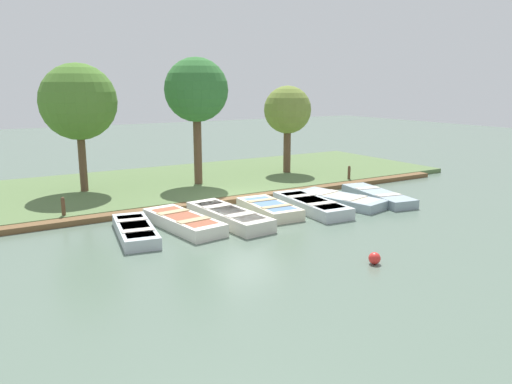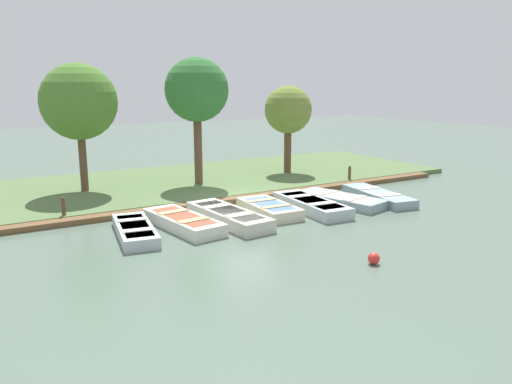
{
  "view_description": "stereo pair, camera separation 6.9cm",
  "coord_description": "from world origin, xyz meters",
  "views": [
    {
      "loc": [
        15.27,
        -8.77,
        4.33
      ],
      "look_at": [
        0.7,
        0.08,
        0.65
      ],
      "focal_mm": 35.0,
      "sensor_mm": 36.0,
      "label": 1
    },
    {
      "loc": [
        15.3,
        -8.71,
        4.33
      ],
      "look_at": [
        0.7,
        0.08,
        0.65
      ],
      "focal_mm": 35.0,
      "sensor_mm": 36.0,
      "label": 2
    }
  ],
  "objects": [
    {
      "name": "buoy",
      "position": [
        6.84,
        -0.23,
        0.15
      ],
      "size": [
        0.3,
        0.3,
        0.3
      ],
      "color": "red",
      "rests_on": "ground_plane"
    },
    {
      "name": "park_tree_left",
      "position": [
        -3.81,
        -0.04,
        4.07
      ],
      "size": [
        2.63,
        2.63,
        5.44
      ],
      "color": "brown",
      "rests_on": "ground_plane"
    },
    {
      "name": "rowboat_1",
      "position": [
        1.47,
        -3.0,
        0.2
      ],
      "size": [
        3.38,
        1.52,
        0.41
      ],
      "rotation": [
        0.0,
        0.0,
        0.13
      ],
      "color": "silver",
      "rests_on": "ground_plane"
    },
    {
      "name": "rowboat_5",
      "position": [
        1.53,
        3.22,
        0.17
      ],
      "size": [
        3.61,
        2.0,
        0.35
      ],
      "rotation": [
        0.0,
        0.0,
        0.23
      ],
      "color": "#8C9EA8",
      "rests_on": "ground_plane"
    },
    {
      "name": "park_tree_center",
      "position": [
        -4.21,
        4.81,
        3.12
      ],
      "size": [
        2.23,
        2.23,
        4.29
      ],
      "color": "brown",
      "rests_on": "ground_plane"
    },
    {
      "name": "park_tree_far_left",
      "position": [
        -4.77,
        -4.54,
        3.67
      ],
      "size": [
        2.92,
        2.92,
        5.15
      ],
      "color": "brown",
      "rests_on": "ground_plane"
    },
    {
      "name": "mooring_post_far",
      "position": [
        -1.24,
        6.11,
        0.41
      ],
      "size": [
        0.12,
        0.12,
        0.81
      ],
      "color": "brown",
      "rests_on": "ground_plane"
    },
    {
      "name": "ground_plane",
      "position": [
        0.0,
        0.0,
        0.0
      ],
      "size": [
        80.0,
        80.0,
        0.0
      ],
      "primitive_type": "plane",
      "color": "#566B5B"
    },
    {
      "name": "shore_bank",
      "position": [
        -5.0,
        0.0,
        0.1
      ],
      "size": [
        8.0,
        24.0,
        0.2
      ],
      "color": "#567042",
      "rests_on": "ground_plane"
    },
    {
      "name": "rowboat_3",
      "position": [
        1.42,
        0.17,
        0.2
      ],
      "size": [
        2.74,
        1.35,
        0.4
      ],
      "rotation": [
        0.0,
        0.0,
        -0.06
      ],
      "color": "beige",
      "rests_on": "ground_plane"
    },
    {
      "name": "rowboat_0",
      "position": [
        1.53,
        -4.54,
        0.18
      ],
      "size": [
        3.2,
        1.48,
        0.36
      ],
      "rotation": [
        0.0,
        0.0,
        -0.17
      ],
      "color": "#B2BCC1",
      "rests_on": "ground_plane"
    },
    {
      "name": "rowboat_2",
      "position": [
        1.65,
        -1.52,
        0.21
      ],
      "size": [
        3.67,
        1.39,
        0.43
      ],
      "rotation": [
        0.0,
        0.0,
        0.08
      ],
      "color": "beige",
      "rests_on": "ground_plane"
    },
    {
      "name": "rowboat_6",
      "position": [
        1.79,
        4.87,
        0.18
      ],
      "size": [
        3.66,
        1.62,
        0.36
      ],
      "rotation": [
        0.0,
        0.0,
        -0.17
      ],
      "color": "#8C9EA8",
      "rests_on": "ground_plane"
    },
    {
      "name": "dock_walkway",
      "position": [
        -1.2,
        0.0,
        0.09
      ],
      "size": [
        1.4,
        20.88,
        0.18
      ],
      "color": "brown",
      "rests_on": "ground_plane"
    },
    {
      "name": "rowboat_4",
      "position": [
        1.76,
        1.71,
        0.21
      ],
      "size": [
        3.55,
        1.4,
        0.41
      ],
      "rotation": [
        0.0,
        0.0,
        -0.07
      ],
      "color": "#B2BCC1",
      "rests_on": "ground_plane"
    },
    {
      "name": "mooring_post_near",
      "position": [
        -1.24,
        -5.99,
        0.41
      ],
      "size": [
        0.12,
        0.12,
        0.81
      ],
      "color": "brown",
      "rests_on": "ground_plane"
    }
  ]
}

